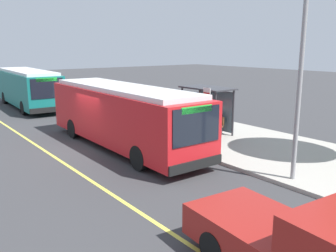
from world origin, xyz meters
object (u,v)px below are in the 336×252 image
object	(u,v)px
route_sign_post	(207,109)
waiting_bench	(211,124)
pedestrian_commuter	(167,112)
transit_bus_main	(122,114)
transit_bus_second	(28,87)

from	to	relation	value
route_sign_post	waiting_bench	bearing A→B (deg)	131.97
route_sign_post	pedestrian_commuter	xyz separation A→B (m)	(-4.41, 1.07, -0.84)
transit_bus_main	waiting_bench	distance (m)	5.18
transit_bus_second	pedestrian_commuter	world-z (taller)	transit_bus_second
transit_bus_main	pedestrian_commuter	world-z (taller)	transit_bus_main
transit_bus_main	transit_bus_second	xyz separation A→B (m)	(-14.72, 0.04, -0.00)
transit_bus_second	route_sign_post	world-z (taller)	same
transit_bus_second	waiting_bench	xyz separation A→B (m)	(15.53, 4.98, -0.98)
route_sign_post	pedestrian_commuter	bearing A→B (deg)	166.36
waiting_bench	transit_bus_main	bearing A→B (deg)	-99.17
route_sign_post	pedestrian_commuter	size ratio (longest dim) A/B	1.66
transit_bus_main	transit_bus_second	size ratio (longest dim) A/B	1.02
transit_bus_main	transit_bus_second	distance (m)	14.72
transit_bus_second	route_sign_post	xyz separation A→B (m)	(17.62, 2.65, 0.34)
route_sign_post	transit_bus_main	bearing A→B (deg)	-137.15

